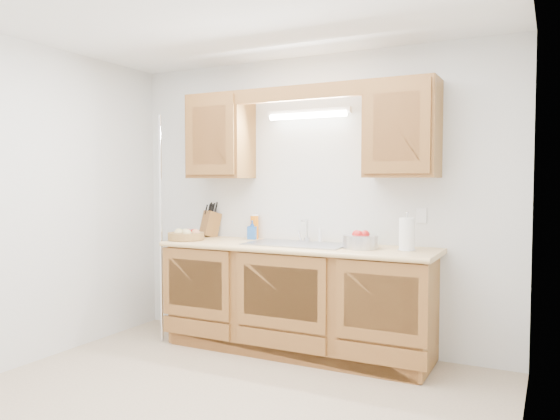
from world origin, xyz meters
The scene contains 17 objects.
room centered at (0.00, 0.00, 1.25)m, with size 3.52×3.50×2.50m.
base_cabinets centered at (0.00, 1.20, 0.44)m, with size 2.20×0.60×0.86m, color brown.
countertop centered at (0.00, 1.19, 0.88)m, with size 2.30×0.63×0.04m, color #E4BE78.
upper_cabinet_left centered at (-0.83, 1.33, 1.83)m, with size 0.55×0.33×0.75m, color brown.
upper_cabinet_right centered at (0.83, 1.33, 1.83)m, with size 0.55×0.33×0.75m, color brown.
valance centered at (0.00, 1.19, 2.14)m, with size 2.20×0.05×0.12m, color brown.
fluorescent_fixture centered at (0.00, 1.42, 2.00)m, with size 0.76×0.08×0.08m.
sink centered at (0.00, 1.21, 0.83)m, with size 0.84×0.46×0.36m.
wire_shelf_pole centered at (-1.20, 0.94, 1.00)m, with size 0.03×0.03×2.00m, color silver.
outlet_plate centered at (0.95, 1.49, 1.15)m, with size 0.08×0.01×0.12m, color white.
fruit_basket centered at (-1.03, 1.07, 0.94)m, with size 0.38×0.38×0.10m.
knife_block centered at (-1.02, 1.44, 1.02)m, with size 0.18×0.22×0.34m.
orange_canister centered at (-0.54, 1.44, 1.01)m, with size 0.10×0.10×0.22m.
soap_bottle centered at (-0.54, 1.40, 0.99)m, with size 0.08×0.08×0.17m, color #2359B0.
sponge centered at (0.54, 1.44, 0.91)m, with size 0.12×0.08×0.02m.
paper_towel centered at (0.91, 1.19, 1.02)m, with size 0.14×0.14×0.30m.
apple_bowl centered at (0.55, 1.18, 0.96)m, with size 0.35×0.35×0.14m.
Camera 1 is at (1.89, -2.86, 1.42)m, focal length 35.00 mm.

